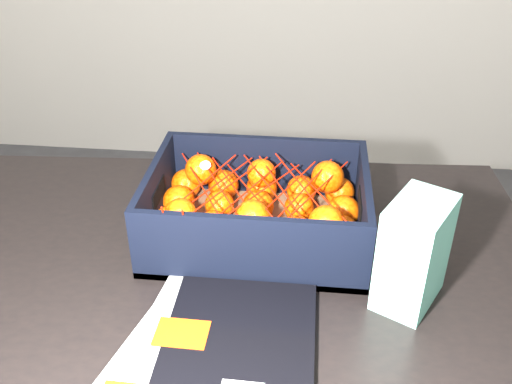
# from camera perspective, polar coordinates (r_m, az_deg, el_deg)

# --- Properties ---
(table) EXTENTS (1.25, 0.87, 0.75)m
(table) POSITION_cam_1_polar(r_m,az_deg,el_deg) (1.02, -6.07, -12.65)
(table) COLOR black
(table) RESTS_ON ground
(magazine_stack) EXTENTS (0.30, 0.32, 0.02)m
(magazine_stack) POSITION_cam_1_polar(r_m,az_deg,el_deg) (0.82, -4.17, -15.42)
(magazine_stack) COLOR #BBBAB6
(magazine_stack) RESTS_ON table
(produce_crate) EXTENTS (0.38, 0.28, 0.13)m
(produce_crate) POSITION_cam_1_polar(r_m,az_deg,el_deg) (1.01, 0.18, -2.39)
(produce_crate) COLOR brown
(produce_crate) RESTS_ON table
(clementine_heap) EXTENTS (0.36, 0.26, 0.10)m
(clementine_heap) POSITION_cam_1_polar(r_m,az_deg,el_deg) (1.01, 0.07, -1.90)
(clementine_heap) COLOR #FB4C05
(clementine_heap) RESTS_ON produce_crate
(mesh_net) EXTENTS (0.31, 0.25, 0.09)m
(mesh_net) POSITION_cam_1_polar(r_m,az_deg,el_deg) (0.98, -0.28, 0.25)
(mesh_net) COLOR red
(mesh_net) RESTS_ON clementine_heap
(retail_carton) EXTENTS (0.12, 0.14, 0.17)m
(retail_carton) POSITION_cam_1_polar(r_m,az_deg,el_deg) (0.88, 15.43, -5.87)
(retail_carton) COLOR white
(retail_carton) RESTS_ON table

